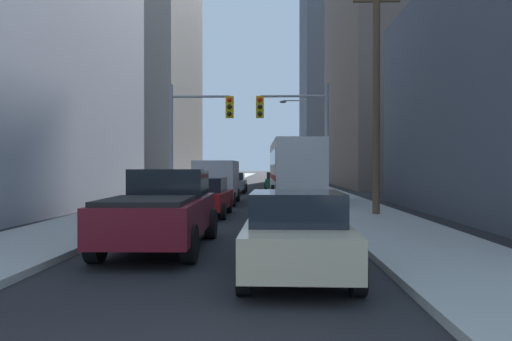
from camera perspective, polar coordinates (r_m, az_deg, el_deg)
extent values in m
cube|color=#9E9E99|center=(53.31, -4.59, -1.57)|extent=(3.21, 160.00, 0.15)
cube|color=#9E9E99|center=(53.11, 5.80, -1.58)|extent=(3.21, 160.00, 0.15)
cube|color=silver|center=(28.97, 4.41, 0.43)|extent=(2.81, 11.56, 2.90)
cube|color=black|center=(28.95, 1.92, 1.47)|extent=(0.31, 10.58, 0.80)
cube|color=red|center=(28.95, 1.91, -0.72)|extent=(0.30, 10.58, 0.28)
cylinder|color=black|center=(33.00, 2.05, -2.08)|extent=(0.32, 1.00, 1.00)
cylinder|color=black|center=(33.09, 6.12, -2.08)|extent=(0.32, 1.00, 1.00)
cylinder|color=black|center=(25.76, 2.12, -2.80)|extent=(0.32, 1.00, 1.00)
cylinder|color=black|center=(25.88, 7.33, -2.79)|extent=(0.32, 1.00, 1.00)
cube|color=maroon|center=(11.88, -10.94, -5.18)|extent=(2.13, 5.45, 0.80)
cube|color=black|center=(12.78, -9.98, -1.41)|extent=(1.84, 1.84, 0.70)
cube|color=black|center=(10.54, -12.56, -3.44)|extent=(1.82, 2.42, 0.10)
cylinder|color=black|center=(13.82, -13.25, -6.05)|extent=(0.28, 0.80, 0.80)
cylinder|color=black|center=(13.45, -5.28, -6.22)|extent=(0.28, 0.80, 0.80)
cylinder|color=black|center=(10.55, -18.18, -8.10)|extent=(0.28, 0.80, 0.80)
cylinder|color=black|center=(10.07, -7.74, -8.49)|extent=(0.28, 0.80, 0.80)
cube|color=#B7BABF|center=(25.91, -4.53, -0.99)|extent=(2.06, 5.22, 1.90)
cube|color=black|center=(28.49, -3.96, -0.02)|extent=(1.76, 0.04, 0.60)
cylinder|color=black|center=(27.72, -6.13, -2.86)|extent=(0.24, 0.72, 0.72)
cylinder|color=black|center=(27.52, -2.16, -2.88)|extent=(0.24, 0.72, 0.72)
cylinder|color=black|center=(24.43, -7.20, -3.31)|extent=(0.24, 0.72, 0.72)
cylinder|color=black|center=(24.21, -2.70, -3.34)|extent=(0.24, 0.72, 0.72)
cube|color=#C6B793|center=(8.89, 4.69, -8.09)|extent=(1.87, 4.23, 0.65)
cube|color=black|center=(8.67, 4.75, -4.31)|extent=(1.61, 1.93, 0.55)
cylinder|color=black|center=(10.26, -0.57, -8.77)|extent=(0.22, 0.64, 0.64)
cylinder|color=black|center=(10.34, 9.15, -8.70)|extent=(0.22, 0.64, 0.64)
cylinder|color=black|center=(7.63, -1.43, -12.00)|extent=(0.22, 0.64, 0.64)
cylinder|color=black|center=(7.73, 11.76, -11.85)|extent=(0.22, 0.64, 0.64)
cube|color=maroon|center=(19.53, -6.00, -3.42)|extent=(1.95, 4.26, 0.65)
cube|color=black|center=(19.35, -6.07, -1.67)|extent=(1.65, 1.96, 0.55)
cylinder|color=black|center=(21.01, -7.85, -4.03)|extent=(0.22, 0.64, 0.64)
cylinder|color=black|center=(20.79, -3.13, -4.08)|extent=(0.22, 0.64, 0.64)
cylinder|color=black|center=(18.37, -9.25, -4.68)|extent=(0.22, 0.64, 0.64)
cylinder|color=black|center=(18.12, -3.87, -4.75)|extent=(0.22, 0.64, 0.64)
cube|color=slate|center=(36.71, -2.65, -1.60)|extent=(1.82, 4.21, 0.65)
cube|color=black|center=(36.54, -2.67, -0.67)|extent=(1.59, 1.91, 0.55)
cylinder|color=black|center=(38.14, -3.79, -2.01)|extent=(0.22, 0.64, 0.64)
cylinder|color=black|center=(38.01, -1.19, -2.02)|extent=(0.22, 0.64, 0.64)
cylinder|color=black|center=(35.47, -4.21, -2.20)|extent=(0.22, 0.64, 0.64)
cylinder|color=black|center=(35.33, -1.42, -2.21)|extent=(0.22, 0.64, 0.64)
cube|color=#195938|center=(40.09, 2.42, -1.42)|extent=(1.83, 4.21, 0.65)
cube|color=black|center=(39.92, 2.42, -0.57)|extent=(1.60, 1.91, 0.55)
cylinder|color=black|center=(41.44, 1.20, -1.81)|extent=(0.22, 0.64, 0.64)
cylinder|color=black|center=(41.46, 3.59, -1.81)|extent=(0.22, 0.64, 0.64)
cylinder|color=black|center=(38.76, 1.16, -1.97)|extent=(0.22, 0.64, 0.64)
cylinder|color=black|center=(38.78, 3.71, -1.97)|extent=(0.22, 0.64, 0.64)
cylinder|color=gray|center=(24.43, -9.84, 2.88)|extent=(0.18, 0.18, 6.00)
cylinder|color=gray|center=(24.40, -6.50, 8.55)|extent=(2.88, 0.12, 0.12)
cube|color=gold|center=(24.16, -3.09, 7.38)|extent=(0.38, 0.30, 1.05)
sphere|color=red|center=(24.04, -3.12, 8.23)|extent=(0.24, 0.24, 0.24)
sphere|color=black|center=(24.00, -3.12, 7.43)|extent=(0.24, 0.24, 0.24)
sphere|color=black|center=(23.96, -3.12, 6.62)|extent=(0.24, 0.24, 0.24)
cylinder|color=gray|center=(24.08, 8.26, 2.92)|extent=(0.18, 0.18, 6.00)
cylinder|color=gray|center=(24.17, 4.37, 8.63)|extent=(3.26, 0.12, 0.12)
cube|color=gold|center=(24.09, 0.46, 7.40)|extent=(0.38, 0.30, 1.05)
sphere|color=red|center=(23.96, 0.45, 8.26)|extent=(0.24, 0.24, 0.24)
sphere|color=black|center=(23.92, 0.45, 7.45)|extent=(0.24, 0.24, 0.24)
sphere|color=black|center=(23.88, 0.45, 6.64)|extent=(0.24, 0.24, 0.24)
cylinder|color=brown|center=(19.55, 13.84, 8.98)|extent=(0.28, 0.28, 9.73)
cube|color=brown|center=(20.35, 13.86, 18.68)|extent=(1.80, 0.12, 0.12)
cylinder|color=gray|center=(39.71, 5.85, 3.04)|extent=(0.16, 0.16, 7.50)
cylinder|color=gray|center=(39.98, 4.51, 8.13)|extent=(1.86, 0.10, 0.10)
ellipsoid|color=#4C4C51|center=(39.93, 3.17, 7.99)|extent=(0.56, 0.32, 0.20)
cube|color=gray|center=(51.73, -16.17, 11.14)|extent=(15.10, 18.08, 23.13)
cube|color=#66564C|center=(54.27, 19.48, 14.17)|extent=(18.48, 24.18, 29.69)
cube|color=#4C515B|center=(96.84, 9.99, 16.46)|extent=(14.67, 21.73, 57.33)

